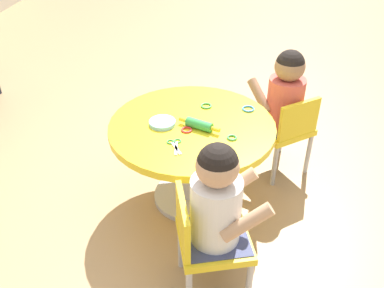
{
  "coord_description": "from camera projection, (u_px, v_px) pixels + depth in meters",
  "views": [
    {
      "loc": [
        -1.85,
        -0.29,
        1.67
      ],
      "look_at": [
        0.0,
        0.0,
        0.38
      ],
      "focal_mm": 39.65,
      "sensor_mm": 36.0,
      "label": 1
    }
  ],
  "objects": [
    {
      "name": "ground_plane",
      "position": [
        192.0,
        197.0,
        2.49
      ],
      "size": [
        10.0,
        10.0,
        0.0
      ],
      "primitive_type": "plane",
      "color": "tan"
    },
    {
      "name": "craft_table",
      "position": [
        192.0,
        144.0,
        2.27
      ],
      "size": [
        0.87,
        0.87,
        0.51
      ],
      "color": "silver",
      "rests_on": "ground"
    },
    {
      "name": "child_chair_left",
      "position": [
        206.0,
        239.0,
        1.81
      ],
      "size": [
        0.38,
        0.38,
        0.54
      ],
      "color": "#B7B7BC",
      "rests_on": "ground"
    },
    {
      "name": "seated_child_left",
      "position": [
        217.0,
        199.0,
        1.69
      ],
      "size": [
        0.36,
        0.41,
        0.51
      ],
      "color": "#3F4772",
      "rests_on": "ground"
    },
    {
      "name": "child_chair_right",
      "position": [
        285.0,
        129.0,
        2.53
      ],
      "size": [
        0.42,
        0.42,
        0.54
      ],
      "color": "#B7B7BC",
      "rests_on": "ground"
    },
    {
      "name": "seated_child_right",
      "position": [
        286.0,
        93.0,
        2.43
      ],
      "size": [
        0.44,
        0.42,
        0.51
      ],
      "color": "#3F4772",
      "rests_on": "ground"
    },
    {
      "name": "rolling_pin",
      "position": [
        199.0,
        124.0,
        2.15
      ],
      "size": [
        0.1,
        0.22,
        0.05
      ],
      "color": "green",
      "rests_on": "craft_table"
    },
    {
      "name": "craft_scissors",
      "position": [
        175.0,
        144.0,
        2.04
      ],
      "size": [
        0.14,
        0.1,
        0.01
      ],
      "color": "silver",
      "rests_on": "craft_table"
    },
    {
      "name": "playdough_blob_0",
      "position": [
        162.0,
        123.0,
        2.19
      ],
      "size": [
        0.14,
        0.14,
        0.02
      ],
      "primitive_type": "cylinder",
      "color": "#8CCCF2",
      "rests_on": "craft_table"
    },
    {
      "name": "cookie_cutter_0",
      "position": [
        248.0,
        109.0,
        2.32
      ],
      "size": [
        0.07,
        0.07,
        0.01
      ],
      "primitive_type": "torus",
      "color": "#3F99D8",
      "rests_on": "craft_table"
    },
    {
      "name": "cookie_cutter_1",
      "position": [
        206.0,
        106.0,
        2.35
      ],
      "size": [
        0.06,
        0.06,
        0.01
      ],
      "primitive_type": "torus",
      "color": "#4CB259",
      "rests_on": "craft_table"
    },
    {
      "name": "cookie_cutter_2",
      "position": [
        232.0,
        138.0,
        2.09
      ],
      "size": [
        0.05,
        0.05,
        0.01
      ],
      "primitive_type": "torus",
      "color": "#4CB259",
      "rests_on": "craft_table"
    },
    {
      "name": "cookie_cutter_3",
      "position": [
        187.0,
        130.0,
        2.15
      ],
      "size": [
        0.06,
        0.06,
        0.01
      ],
      "primitive_type": "torus",
      "color": "red",
      "rests_on": "craft_table"
    }
  ]
}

